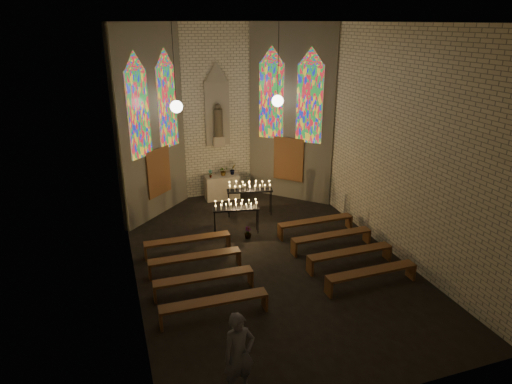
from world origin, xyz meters
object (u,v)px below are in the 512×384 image
votive_stand_left (236,207)px  votive_stand_right (250,188)px  aisle_flower_pot (248,233)px  altar (222,187)px  visitor (239,354)px

votive_stand_left → votive_stand_right: (0.94, 1.38, 0.08)m
aisle_flower_pot → votive_stand_left: size_ratio=0.26×
altar → visitor: size_ratio=0.77×
aisle_flower_pot → votive_stand_left: 0.99m
votive_stand_left → votive_stand_right: votive_stand_right is taller
altar → votive_stand_right: (0.57, -2.00, 0.59)m
altar → votive_stand_left: 3.44m
aisle_flower_pot → visitor: 6.94m
altar → visitor: bearing=-102.7°
aisle_flower_pot → visitor: (-2.25, -6.53, 0.70)m
aisle_flower_pot → votive_stand_left: (-0.26, 0.52, 0.80)m
aisle_flower_pot → visitor: size_ratio=0.23×
votive_stand_left → votive_stand_right: 1.68m
votive_stand_left → votive_stand_right: bearing=66.3°
altar → visitor: visitor is taller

